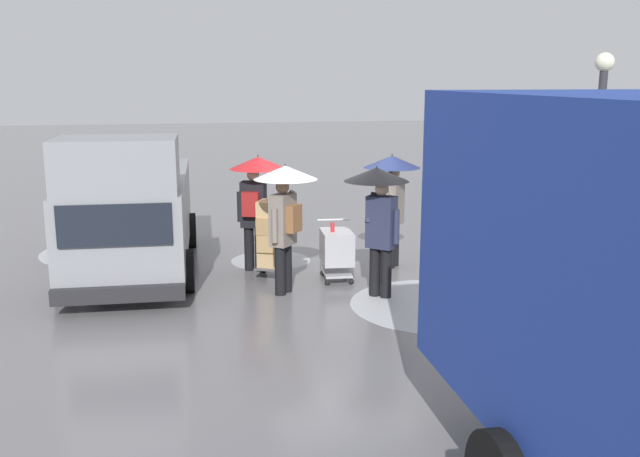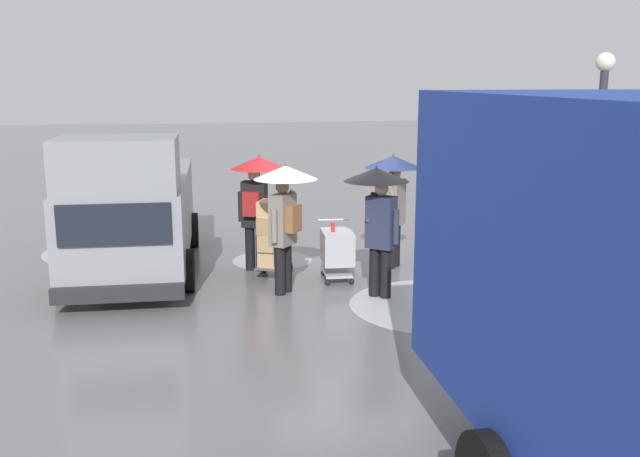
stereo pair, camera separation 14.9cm
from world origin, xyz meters
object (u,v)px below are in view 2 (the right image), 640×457
(shopping_cart_vendor, at_px, (337,249))
(pedestrian_far_side, at_px, (285,199))
(cargo_van_parked_right, at_px, (133,209))
(hand_dolly_boxes, at_px, (272,234))
(pedestrian_black_side, at_px, (378,201))
(street_lamp, at_px, (598,154))
(pedestrian_pink_side, at_px, (257,186))
(pedestrian_white_side, at_px, (394,184))

(shopping_cart_vendor, relative_size, pedestrian_far_side, 0.49)
(cargo_van_parked_right, xyz_separation_m, hand_dolly_boxes, (-2.42, 0.85, -0.39))
(pedestrian_black_side, bearing_deg, cargo_van_parked_right, -29.87)
(hand_dolly_boxes, xyz_separation_m, pedestrian_black_side, (-1.53, 1.42, 0.80))
(shopping_cart_vendor, xyz_separation_m, street_lamp, (-3.53, 2.13, 1.80))
(hand_dolly_boxes, height_order, pedestrian_far_side, pedestrian_far_side)
(pedestrian_pink_side, bearing_deg, pedestrian_black_side, 131.47)
(cargo_van_parked_right, xyz_separation_m, pedestrian_black_side, (-3.95, 2.27, 0.41))
(shopping_cart_vendor, height_order, pedestrian_white_side, pedestrian_white_side)
(hand_dolly_boxes, distance_m, pedestrian_far_side, 1.21)
(pedestrian_far_side, bearing_deg, street_lamp, 160.63)
(pedestrian_pink_side, bearing_deg, cargo_van_parked_right, -8.06)
(shopping_cart_vendor, height_order, pedestrian_black_side, pedestrian_black_side)
(cargo_van_parked_right, xyz_separation_m, pedestrian_white_side, (-4.71, 0.61, 0.41))
(pedestrian_pink_side, bearing_deg, shopping_cart_vendor, 144.74)
(pedestrian_pink_side, height_order, pedestrian_black_side, same)
(cargo_van_parked_right, xyz_separation_m, pedestrian_far_side, (-2.52, 1.76, 0.39))
(cargo_van_parked_right, bearing_deg, hand_dolly_boxes, 160.64)
(cargo_van_parked_right, bearing_deg, pedestrian_black_side, 150.13)
(pedestrian_pink_side, relative_size, pedestrian_far_side, 1.00)
(pedestrian_pink_side, xyz_separation_m, pedestrian_far_side, (-0.30, 1.45, 0.00))
(shopping_cart_vendor, bearing_deg, street_lamp, 148.91)
(hand_dolly_boxes, relative_size, pedestrian_far_side, 0.65)
(shopping_cart_vendor, bearing_deg, pedestrian_white_side, -152.68)
(pedestrian_far_side, height_order, street_lamp, street_lamp)
(shopping_cart_vendor, distance_m, pedestrian_far_side, 1.51)
(hand_dolly_boxes, height_order, pedestrian_black_side, pedestrian_black_side)
(hand_dolly_boxes, height_order, pedestrian_white_side, pedestrian_white_side)
(pedestrian_white_side, bearing_deg, pedestrian_black_side, 65.43)
(shopping_cart_vendor, distance_m, street_lamp, 4.50)
(pedestrian_black_side, relative_size, pedestrian_far_side, 1.00)
(pedestrian_white_side, bearing_deg, shopping_cart_vendor, 27.32)
(hand_dolly_boxes, relative_size, pedestrian_black_side, 0.65)
(pedestrian_black_side, height_order, street_lamp, street_lamp)
(hand_dolly_boxes, relative_size, pedestrian_white_side, 0.65)
(pedestrian_black_side, bearing_deg, street_lamp, 160.65)
(cargo_van_parked_right, distance_m, street_lamp, 7.89)
(shopping_cart_vendor, bearing_deg, cargo_van_parked_right, -19.26)
(hand_dolly_boxes, bearing_deg, pedestrian_black_side, 137.19)
(street_lamp, bearing_deg, cargo_van_parked_right, -25.47)
(cargo_van_parked_right, height_order, shopping_cart_vendor, cargo_van_parked_right)
(pedestrian_far_side, bearing_deg, shopping_cart_vendor, -151.65)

